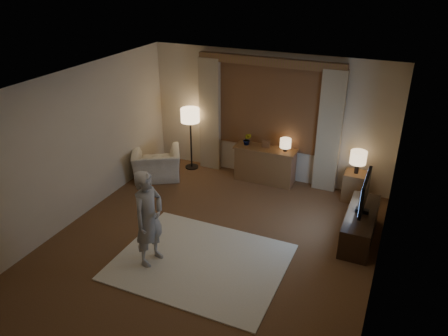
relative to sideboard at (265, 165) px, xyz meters
The scene contains 13 objects.
room 2.23m from the sideboard, 91.62° to the right, with size 5.04×5.54×2.64m.
rug 2.97m from the sideboard, 89.99° to the right, with size 2.50×2.00×0.02m, color #EFE4C9.
sideboard is the anchor object (origin of this frame).
picture_frame 0.45m from the sideboard, ahead, with size 0.16×0.02×0.20m, color brown.
plant 0.64m from the sideboard, behind, with size 0.17×0.13×0.30m, color #999999.
table_lamp_sideboard 0.68m from the sideboard, ahead, with size 0.22×0.22×0.30m.
floor_lamp 1.85m from the sideboard, behind, with size 0.39×0.39×1.35m.
armchair 2.25m from the sideboard, 159.44° to the right, with size 0.96×0.84×0.63m, color beige.
side_table 1.80m from the sideboard, ahead, with size 0.40×0.40×0.56m, color brown.
table_lamp_side 1.87m from the sideboard, ahead, with size 0.30×0.30×0.44m.
tv_stand 2.49m from the sideboard, 32.53° to the right, with size 0.45×1.40×0.50m, color black.
tv 2.53m from the sideboard, 32.56° to the right, with size 0.21×0.88×0.63m.
person 3.33m from the sideboard, 101.94° to the right, with size 0.55×0.36×1.50m, color gray.
Camera 1 is at (2.55, -5.21, 4.18)m, focal length 35.00 mm.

